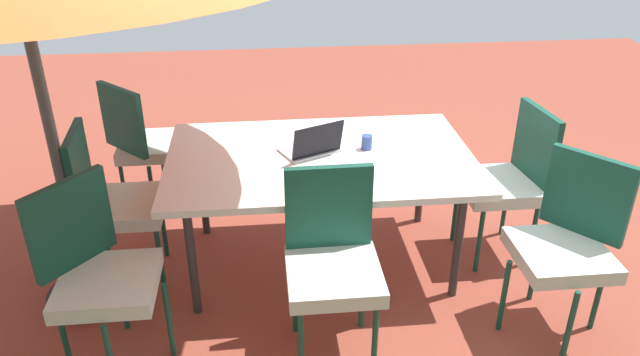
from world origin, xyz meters
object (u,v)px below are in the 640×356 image
chair_north (332,257)px  cup (367,142)px  dining_table (320,163)px  laptop (312,147)px  chair_northwest (568,239)px  chair_west (509,176)px  chair_southeast (145,141)px  chair_east (112,198)px  chair_northeast (98,269)px

chair_north → cup: size_ratio=11.15×
dining_table → laptop: bearing=-30.2°
chair_northwest → chair_north: bearing=-128.6°
chair_west → chair_southeast: (2.33, -0.78, 0.00)m
chair_west → chair_east: bearing=-95.7°
chair_north → chair_southeast: size_ratio=1.00×
chair_southeast → chair_northeast: bearing=135.6°
laptop → chair_west: bearing=154.3°
chair_north → laptop: 0.82m
chair_southeast → chair_west: bearing=-152.9°
chair_northwest → cup: bearing=-170.2°
chair_northeast → chair_southeast: same height
dining_table → laptop: 0.11m
chair_northwest → chair_southeast: (2.36, -1.49, 0.00)m
dining_table → chair_west: (-1.18, 0.00, -0.15)m
chair_northwest → chair_northeast: size_ratio=1.00×
dining_table → chair_west: chair_west is taller
chair_west → chair_southeast: same height
dining_table → laptop: size_ratio=4.56×
dining_table → chair_north: (0.02, 0.75, -0.15)m
chair_northwest → chair_east: bearing=-146.0°
chair_northeast → cup: chair_northeast is taller
dining_table → chair_northeast: 1.37m
chair_northwest → cup: size_ratio=11.15×
dining_table → laptop: (0.04, -0.03, 0.10)m
chair_west → cup: size_ratio=11.15×
chair_southeast → cup: bearing=-161.0°
chair_east → cup: (-1.50, -0.09, 0.24)m
chair_east → chair_west: size_ratio=1.00×
chair_northeast → laptop: chair_northeast is taller
dining_table → chair_southeast: (1.15, -0.78, -0.15)m
chair_northwest → chair_southeast: size_ratio=1.00×
dining_table → chair_northeast: bearing=32.5°
chair_east → chair_southeast: (-0.07, -0.81, 0.00)m
chair_north → chair_southeast: same height
chair_northwest → laptop: (1.26, -0.74, 0.25)m
cup → laptop: bearing=5.9°
chair_southeast → cup: size_ratio=11.15×
chair_west → cup: bearing=-100.4°
chair_east → chair_northwest: (-2.43, 0.69, 0.00)m
chair_north → cup: 0.90m
chair_southeast → chair_northwest: bearing=-166.8°
chair_northeast → dining_table: bearing=-17.6°
dining_table → chair_east: size_ratio=1.83×
chair_north → chair_east: bearing=148.4°
chair_northwest → chair_west: bearing=142.5°
chair_east → chair_northwest: size_ratio=1.00×
chair_southeast → cup: 1.62m
chair_southeast → laptop: chair_southeast is taller
chair_northwest → chair_northeast: same height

